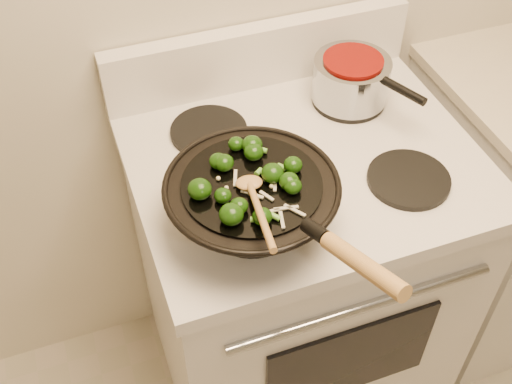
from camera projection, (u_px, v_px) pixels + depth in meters
name	position (u px, v px, depth m)	size (l,w,h in m)	color
stove	(295.00, 275.00, 1.77)	(0.78, 0.67, 1.08)	white
wok	(253.00, 201.00, 1.25)	(0.35, 0.56, 0.22)	black
stirfry	(248.00, 178.00, 1.21)	(0.23, 0.25, 0.04)	#133508
wooden_spoon	(255.00, 200.00, 1.15)	(0.07, 0.24, 0.07)	#AD8044
saucepan	(352.00, 79.00, 1.54)	(0.18, 0.28, 0.11)	#999CA1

